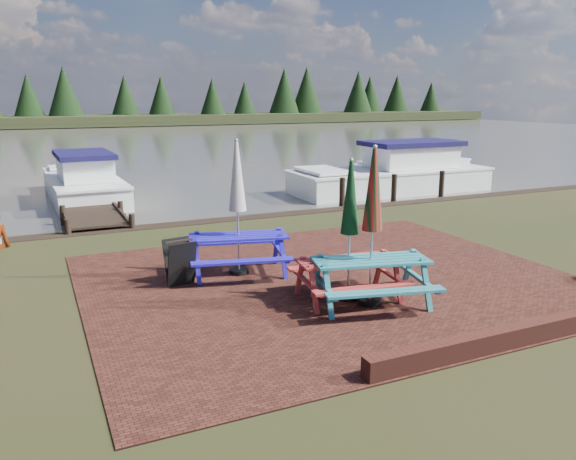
# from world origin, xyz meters

# --- Properties ---
(ground) EXTENTS (120.00, 120.00, 0.00)m
(ground) POSITION_xyz_m (0.00, 0.00, 0.00)
(ground) COLOR black
(ground) RESTS_ON ground
(paving) EXTENTS (9.00, 7.50, 0.02)m
(paving) POSITION_xyz_m (0.00, 1.00, 0.01)
(paving) COLOR #351610
(paving) RESTS_ON ground
(brick_wall) EXTENTS (6.21, 1.79, 0.30)m
(brick_wall) POSITION_xyz_m (2.15, -2.42, 0.15)
(brick_wall) COLOR #4C1E16
(brick_wall) RESTS_ON ground
(water) EXTENTS (120.00, 60.00, 0.02)m
(water) POSITION_xyz_m (0.00, 37.00, 0.00)
(water) COLOR #48453E
(water) RESTS_ON ground
(far_treeline) EXTENTS (120.00, 10.00, 8.10)m
(far_treeline) POSITION_xyz_m (0.00, 66.00, 3.28)
(far_treeline) COLOR black
(far_treeline) RESTS_ON ground
(picnic_table_teal) EXTENTS (2.26, 2.10, 2.66)m
(picnic_table_teal) POSITION_xyz_m (-0.01, -0.38, 0.93)
(picnic_table_teal) COLOR teal
(picnic_table_teal) RESTS_ON ground
(picnic_table_red) EXTENTS (1.93, 1.76, 2.42)m
(picnic_table_red) POSITION_xyz_m (-0.23, -0.03, 0.85)
(picnic_table_red) COLOR #BA342F
(picnic_table_red) RESTS_ON ground
(picnic_table_blue) EXTENTS (2.24, 2.08, 2.63)m
(picnic_table_blue) POSITION_xyz_m (-1.45, 2.11, 0.92)
(picnic_table_blue) COLOR #2419C1
(picnic_table_blue) RESTS_ON ground
(chalkboard) EXTENTS (0.56, 0.58, 0.86)m
(chalkboard) POSITION_xyz_m (-2.66, 1.95, 0.44)
(chalkboard) COLOR black
(chalkboard) RESTS_ON ground
(jetty) EXTENTS (1.76, 9.08, 1.00)m
(jetty) POSITION_xyz_m (-3.50, 11.28, 0.11)
(jetty) COLOR black
(jetty) RESTS_ON ground
(boat_jetty) EXTENTS (2.50, 6.71, 1.92)m
(boat_jetty) POSITION_xyz_m (-3.35, 13.13, 0.38)
(boat_jetty) COLOR white
(boat_jetty) RESTS_ON ground
(boat_near) EXTENTS (7.87, 2.81, 2.12)m
(boat_near) POSITION_xyz_m (7.74, 9.97, 0.43)
(boat_near) COLOR white
(boat_near) RESTS_ON ground
(boat_far) EXTENTS (6.26, 3.58, 1.85)m
(boat_far) POSITION_xyz_m (10.70, 12.57, 0.36)
(boat_far) COLOR white
(boat_far) RESTS_ON ground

